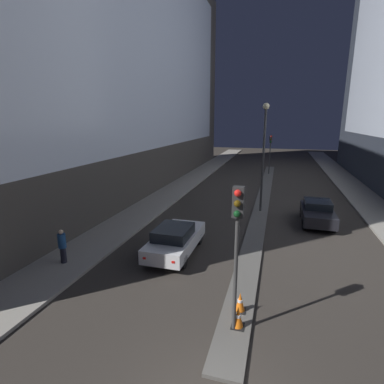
{
  "coord_description": "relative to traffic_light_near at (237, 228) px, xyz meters",
  "views": [
    {
      "loc": [
        1.01,
        -5.24,
        6.55
      ],
      "look_at": [
        -5.89,
        18.58,
        0.5
      ],
      "focal_mm": 28.0,
      "sensor_mm": 36.0,
      "label": 1
    }
  ],
  "objects": [
    {
      "name": "car_left_lane",
      "position": [
        -3.63,
        4.88,
        -2.73
      ],
      "size": [
        1.9,
        4.52,
        1.49
      ],
      "color": "silver",
      "rests_on": "ground"
    },
    {
      "name": "street_lamp",
      "position": [
        0.0,
        13.08,
        1.39
      ],
      "size": [
        0.44,
        0.44,
        7.49
      ],
      "color": "#383838",
      "rests_on": "median_strip"
    },
    {
      "name": "traffic_light_near",
      "position": [
        0.0,
        0.0,
        0.0
      ],
      "size": [
        0.32,
        0.42,
        4.6
      ],
      "color": "#383838",
      "rests_on": "median_strip"
    },
    {
      "name": "building_left",
      "position": [
        -12.54,
        19.21,
        8.34
      ],
      "size": [
        6.01,
        44.28,
        23.64
      ],
      "color": "#423D38",
      "rests_on": "ground"
    },
    {
      "name": "traffic_cone_far",
      "position": [
        0.07,
        0.99,
        -3.04
      ],
      "size": [
        0.4,
        0.4,
        0.68
      ],
      "color": "black",
      "rests_on": "median_strip"
    },
    {
      "name": "median_strip",
      "position": [
        0.0,
        16.33,
        -3.43
      ],
      "size": [
        1.07,
        36.52,
        0.11
      ],
      "color": "#56544F",
      "rests_on": "ground"
    },
    {
      "name": "traffic_light_mid",
      "position": [
        0.0,
        28.77,
        0.0
      ],
      "size": [
        0.32,
        0.42,
        4.6
      ],
      "color": "#383838",
      "rests_on": "median_strip"
    },
    {
      "name": "car_right_lane",
      "position": [
        3.63,
        11.58,
        -2.73
      ],
      "size": [
        1.88,
        4.05,
        1.48
      ],
      "color": "black",
      "rests_on": "ground"
    },
    {
      "name": "pedestrian_on_left_sidewalk",
      "position": [
        -8.17,
        2.31,
        -2.52
      ],
      "size": [
        0.35,
        0.35,
        1.6
      ],
      "color": "black",
      "rests_on": "sidewalk_left"
    },
    {
      "name": "traffic_cone_near",
      "position": [
        0.11,
        0.15,
        -3.02
      ],
      "size": [
        0.41,
        0.41,
        0.71
      ],
      "color": "black",
      "rests_on": "median_strip"
    }
  ]
}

